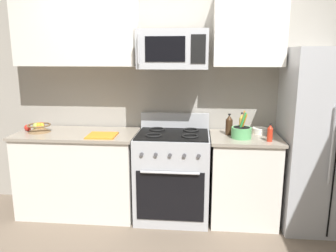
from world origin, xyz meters
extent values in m
plane|color=#6B5B4C|center=(0.00, 0.00, 0.00)|extent=(16.00, 16.00, 0.00)
cube|color=#9E998E|center=(0.00, 1.05, 1.30)|extent=(8.00, 0.10, 2.60)
cube|color=silver|center=(-1.03, 0.66, 0.44)|extent=(1.24, 0.59, 0.88)
cube|color=gray|center=(-1.03, 0.66, 0.90)|extent=(1.28, 0.63, 0.03)
cube|color=#B2B5BA|center=(0.00, 0.66, 0.46)|extent=(0.76, 0.63, 0.91)
cube|color=black|center=(0.00, 0.34, 0.36)|extent=(0.67, 0.01, 0.51)
cylinder|color=#B2B5BA|center=(0.00, 0.32, 0.62)|extent=(0.57, 0.02, 0.02)
cube|color=black|center=(0.00, 0.66, 0.92)|extent=(0.73, 0.57, 0.02)
cube|color=#B2B5BA|center=(0.00, 0.95, 1.00)|extent=(0.76, 0.06, 0.18)
torus|color=black|center=(-0.18, 0.53, 0.93)|extent=(0.17, 0.17, 0.02)
torus|color=black|center=(0.18, 0.53, 0.93)|extent=(0.17, 0.17, 0.02)
torus|color=black|center=(-0.18, 0.80, 0.93)|extent=(0.17, 0.17, 0.02)
torus|color=black|center=(0.18, 0.80, 0.93)|extent=(0.17, 0.17, 0.02)
cylinder|color=#4C4C51|center=(-0.27, 0.34, 0.79)|extent=(0.04, 0.02, 0.04)
cylinder|color=#4C4C51|center=(-0.14, 0.34, 0.79)|extent=(0.04, 0.02, 0.04)
cylinder|color=#4C4C51|center=(0.00, 0.34, 0.79)|extent=(0.04, 0.02, 0.04)
cylinder|color=#4C4C51|center=(0.14, 0.34, 0.79)|extent=(0.04, 0.02, 0.04)
cylinder|color=#4C4C51|center=(0.27, 0.34, 0.79)|extent=(0.04, 0.02, 0.04)
cube|color=silver|center=(0.74, 0.66, 0.44)|extent=(0.66, 0.59, 0.88)
cube|color=gray|center=(0.74, 0.66, 0.90)|extent=(0.70, 0.63, 0.03)
cube|color=#B2B5BA|center=(1.49, 0.65, 0.90)|extent=(0.76, 0.70, 1.80)
cylinder|color=#B2B5BA|center=(1.44, 0.27, 0.94)|extent=(0.02, 0.02, 0.72)
cube|color=#B2B5BA|center=(0.00, 0.70, 1.78)|extent=(0.69, 0.40, 0.38)
cube|color=black|center=(-0.06, 0.49, 1.78)|extent=(0.38, 0.01, 0.23)
cube|color=black|center=(0.25, 0.49, 1.78)|extent=(0.14, 0.01, 0.26)
cylinder|color=#B2B5BA|center=(-0.31, 0.47, 1.78)|extent=(0.02, 0.02, 0.26)
cube|color=silver|center=(-1.04, 0.83, 1.97)|extent=(1.27, 0.34, 0.72)
cube|color=silver|center=(0.75, 0.83, 1.97)|extent=(0.69, 0.34, 0.72)
cylinder|color=#59AD66|center=(0.69, 0.59, 0.97)|extent=(0.20, 0.20, 0.11)
cylinder|color=black|center=(0.69, 0.59, 0.97)|extent=(0.16, 0.16, 0.09)
cylinder|color=green|center=(0.69, 0.60, 1.05)|extent=(0.09, 0.03, 0.24)
cylinder|color=olive|center=(0.69, 0.60, 1.05)|extent=(0.07, 0.02, 0.24)
cylinder|color=orange|center=(0.71, 0.62, 1.04)|extent=(0.07, 0.06, 0.22)
cylinder|color=orange|center=(0.69, 0.63, 1.06)|extent=(0.07, 0.02, 0.25)
cone|color=brown|center=(-1.44, 0.65, 0.95)|extent=(0.24, 0.24, 0.08)
torus|color=brown|center=(-1.44, 0.65, 0.99)|extent=(0.24, 0.24, 0.02)
sphere|color=red|center=(-1.43, 0.67, 0.98)|extent=(0.07, 0.07, 0.07)
sphere|color=orange|center=(-1.44, 0.64, 0.98)|extent=(0.08, 0.08, 0.08)
sphere|color=yellow|center=(-1.42, 0.66, 0.98)|extent=(0.07, 0.07, 0.07)
sphere|color=#9EB74C|center=(-1.46, 0.63, 0.98)|extent=(0.07, 0.07, 0.07)
sphere|color=red|center=(-1.59, 0.69, 0.95)|extent=(0.07, 0.07, 0.07)
cube|color=orange|center=(-0.72, 0.53, 0.92)|extent=(0.30, 0.28, 0.02)
cylinder|color=red|center=(0.95, 0.49, 0.97)|extent=(0.05, 0.05, 0.13)
cone|color=red|center=(0.95, 0.49, 1.06)|extent=(0.05, 0.05, 0.04)
cylinder|color=black|center=(0.95, 0.49, 1.08)|extent=(0.02, 0.02, 0.01)
cylinder|color=#382314|center=(0.58, 0.72, 0.99)|extent=(0.07, 0.07, 0.16)
cone|color=#382314|center=(0.58, 0.72, 1.09)|extent=(0.06, 0.06, 0.05)
cylinder|color=black|center=(0.58, 0.72, 1.12)|extent=(0.03, 0.03, 0.01)
cylinder|color=gold|center=(0.72, 0.82, 0.99)|extent=(0.05, 0.05, 0.16)
cone|color=gold|center=(0.72, 0.82, 1.09)|extent=(0.05, 0.05, 0.05)
cylinder|color=black|center=(0.72, 0.82, 1.12)|extent=(0.02, 0.02, 0.01)
cylinder|color=white|center=(0.91, 0.81, 0.94)|extent=(0.16, 0.16, 0.06)
torus|color=white|center=(0.91, 0.81, 0.97)|extent=(0.16, 0.16, 0.01)
camera|label=1|loc=(0.26, -2.63, 1.73)|focal=34.99mm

